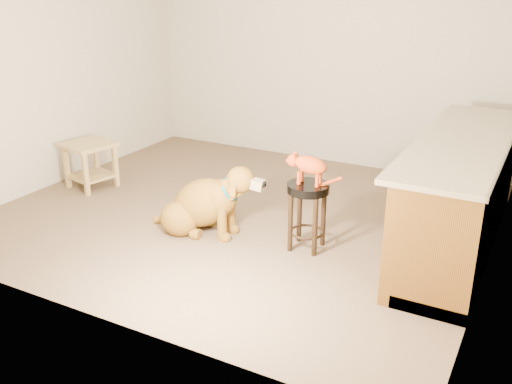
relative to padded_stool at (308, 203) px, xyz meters
The scene contains 8 objects.
floor 1.01m from the padded_stool, 156.93° to the left, with size 4.50×4.00×0.01m, color brown.
room_shell 1.57m from the padded_stool, 156.93° to the left, with size 4.54×4.04×2.62m.
cabinet_run 1.28m from the padded_stool, 31.06° to the left, with size 0.70×2.56×0.94m.
padded_stool is the anchor object (origin of this frame).
wood_stool 2.29m from the padded_stool, 64.06° to the left, with size 0.48×0.48×0.73m.
side_table 2.67m from the padded_stool, behind, with size 0.58×0.58×0.50m.
golden_retriever 0.96m from the padded_stool, behind, with size 1.13×0.58×0.71m.
tabby_kitten 0.33m from the padded_stool, behind, with size 0.46×0.19×0.29m.
Camera 1 is at (2.54, -4.41, 2.19)m, focal length 40.00 mm.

